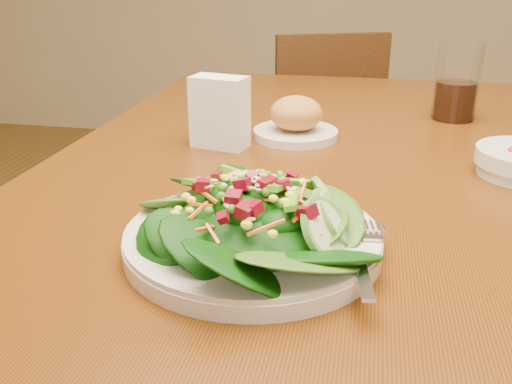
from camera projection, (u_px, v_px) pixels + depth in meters
The scene contains 6 objects.
dining_table at pixel (327, 216), 0.96m from camera, with size 0.90×1.40×0.75m.
chair_far at pixel (318, 144), 2.01m from camera, with size 0.50×0.50×0.84m.
salad_plate at pixel (261, 225), 0.62m from camera, with size 0.29×0.28×0.08m.
bread_plate at pixel (296, 121), 1.02m from camera, with size 0.15×0.15×0.08m.
drinking_glass at pixel (456, 87), 1.13m from camera, with size 0.09×0.09×0.15m.
napkin_holder at pixel (220, 110), 0.96m from camera, with size 0.10×0.07×0.12m.
Camera 1 is at (0.06, -0.88, 1.05)m, focal length 40.00 mm.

